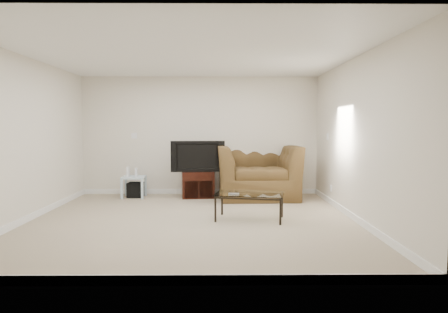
{
  "coord_description": "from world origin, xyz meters",
  "views": [
    {
      "loc": [
        0.44,
        -6.02,
        1.44
      ],
      "look_at": [
        0.5,
        1.2,
        0.9
      ],
      "focal_mm": 32.0,
      "sensor_mm": 36.0,
      "label": 1
    }
  ],
  "objects_px": {
    "tv_stand": "(198,184)",
    "recliner": "(258,163)",
    "television": "(198,156)",
    "coffee_table": "(250,207)",
    "side_table": "(134,187)",
    "subwoofer": "(136,190)"
  },
  "relations": [
    {
      "from": "television",
      "to": "side_table",
      "type": "distance_m",
      "value": 1.45
    },
    {
      "from": "recliner",
      "to": "coffee_table",
      "type": "distance_m",
      "value": 2.06
    },
    {
      "from": "television",
      "to": "side_table",
      "type": "bearing_deg",
      "value": 175.35
    },
    {
      "from": "side_table",
      "to": "coffee_table",
      "type": "bearing_deg",
      "value": -41.64
    },
    {
      "from": "television",
      "to": "coffee_table",
      "type": "xyz_separation_m",
      "value": [
        0.91,
        -1.95,
        -0.64
      ]
    },
    {
      "from": "recliner",
      "to": "coffee_table",
      "type": "xyz_separation_m",
      "value": [
        -0.3,
        -1.97,
        -0.51
      ]
    },
    {
      "from": "recliner",
      "to": "coffee_table",
      "type": "bearing_deg",
      "value": -100.65
    },
    {
      "from": "tv_stand",
      "to": "television",
      "type": "height_order",
      "value": "television"
    },
    {
      "from": "subwoofer",
      "to": "recliner",
      "type": "height_order",
      "value": "recliner"
    },
    {
      "from": "side_table",
      "to": "television",
      "type": "bearing_deg",
      "value": -1.17
    },
    {
      "from": "side_table",
      "to": "coffee_table",
      "type": "relative_size",
      "value": 0.43
    },
    {
      "from": "television",
      "to": "subwoofer",
      "type": "xyz_separation_m",
      "value": [
        -1.28,
        0.05,
        -0.7
      ]
    },
    {
      "from": "tv_stand",
      "to": "side_table",
      "type": "xyz_separation_m",
      "value": [
        -1.3,
        0.0,
        -0.05
      ]
    },
    {
      "from": "tv_stand",
      "to": "television",
      "type": "relative_size",
      "value": 0.64
    },
    {
      "from": "side_table",
      "to": "subwoofer",
      "type": "xyz_separation_m",
      "value": [
        0.03,
        0.02,
        -0.06
      ]
    },
    {
      "from": "television",
      "to": "recliner",
      "type": "bearing_deg",
      "value": -2.22
    },
    {
      "from": "subwoofer",
      "to": "recliner",
      "type": "xyz_separation_m",
      "value": [
        2.49,
        -0.02,
        0.56
      ]
    },
    {
      "from": "recliner",
      "to": "coffee_table",
      "type": "relative_size",
      "value": 1.56
    },
    {
      "from": "television",
      "to": "side_table",
      "type": "height_order",
      "value": "television"
    },
    {
      "from": "side_table",
      "to": "recliner",
      "type": "distance_m",
      "value": 2.57
    },
    {
      "from": "subwoofer",
      "to": "coffee_table",
      "type": "bearing_deg",
      "value": -42.25
    },
    {
      "from": "tv_stand",
      "to": "recliner",
      "type": "xyz_separation_m",
      "value": [
        1.22,
        0.0,
        0.44
      ]
    }
  ]
}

